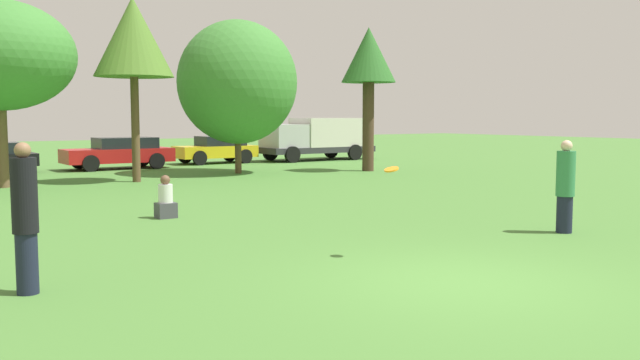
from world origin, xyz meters
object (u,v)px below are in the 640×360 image
tree_4 (237,82)px  frisbee (391,169)px  bystander_sitting (166,201)px  tree_3 (133,38)px  tree_5 (369,60)px  person_catcher (565,186)px  person_thrower (25,217)px  parked_car_red (120,152)px  delivery_truck_silver (317,137)px  parked_car_yellow (217,149)px

tree_4 → frisbee: bearing=-109.9°
bystander_sitting → tree_3: size_ratio=0.15×
tree_4 → tree_5: size_ratio=1.02×
person_catcher → frisbee: 4.36m
person_thrower → tree_4: (11.07, 14.98, 2.62)m
tree_5 → parked_car_red: (-8.10, 7.06, -3.86)m
frisbee → tree_5: bearing=52.2°
tree_5 → delivery_truck_silver: 8.21m
tree_4 → person_thrower: bearing=-126.4°
person_thrower → tree_3: 15.76m
person_catcher → tree_5: (6.45, 14.04, 3.67)m
parked_car_red → tree_3: bearing=77.1°
person_thrower → tree_4: size_ratio=0.32×
delivery_truck_silver → parked_car_red: bearing=1.0°
tree_3 → parked_car_yellow: size_ratio=1.63×
person_catcher → tree_5: 15.88m
tree_3 → delivery_truck_silver: bearing=27.4°
bystander_sitting → parked_car_yellow: size_ratio=0.25×
person_thrower → frisbee: (5.29, -0.95, 0.44)m
bystander_sitting → tree_5: 14.93m
bystander_sitting → parked_car_red: parked_car_red is taller
bystander_sitting → delivery_truck_silver: size_ratio=0.16×
person_thrower → delivery_truck_silver: 27.22m
tree_4 → delivery_truck_silver: size_ratio=0.98×
parked_car_yellow → tree_4: bearing=72.4°
delivery_truck_silver → tree_3: bearing=28.2°
parked_car_red → delivery_truck_silver: (10.46, 0.04, 0.49)m
person_thrower → delivery_truck_silver: delivery_truck_silver is taller
person_thrower → bystander_sitting: 6.59m
tree_3 → person_catcher: bearing=-78.1°
tree_5 → tree_4: bearing=157.7°
tree_3 → bystander_sitting: bearing=-106.0°
tree_3 → tree_5: (9.60, -0.89, -0.34)m
frisbee → tree_3: size_ratio=0.04×
person_thrower → tree_3: size_ratio=0.31×
tree_4 → bystander_sitting: bearing=-125.9°
tree_4 → parked_car_red: size_ratio=1.32×
person_thrower → frisbee: person_thrower is taller
person_thrower → delivery_truck_silver: size_ratio=0.31×
tree_3 → delivery_truck_silver: (11.97, 6.21, -3.71)m
bystander_sitting → parked_car_red: bearing=75.0°
delivery_truck_silver → bystander_sitting: bearing=46.6°
bystander_sitting → tree_3: (2.47, 8.63, 4.53)m
person_catcher → parked_car_yellow: (3.39, 21.90, -0.22)m
person_catcher → delivery_truck_silver: 22.90m
frisbee → parked_car_red: 21.12m
bystander_sitting → person_catcher: bearing=-48.3°
bystander_sitting → tree_4: tree_4 is taller
tree_3 → delivery_truck_silver: tree_3 is taller
parked_car_yellow → delivery_truck_silver: (5.43, -0.77, 0.52)m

